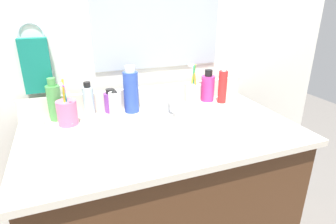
{
  "coord_description": "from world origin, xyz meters",
  "views": [
    {
      "loc": [
        -0.33,
        -0.93,
        1.3
      ],
      "look_at": [
        0.02,
        0.0,
        0.89
      ],
      "focal_mm": 30.06,
      "sensor_mm": 36.0,
      "label": 1
    }
  ],
  "objects_px": {
    "hand_towel": "(36,66)",
    "bottle_shampoo_blue": "(131,91)",
    "bottle_lotion_white": "(115,105)",
    "cup_white_ceramic": "(193,93)",
    "faucet": "(168,108)",
    "bottle_soap_pink": "(208,87)",
    "bottle_toner_green": "(55,102)",
    "bottle_gel_clear": "(89,100)",
    "cup_pink": "(67,112)",
    "bottle_cream_purple": "(111,102)",
    "bottle_spray_red": "(223,86)",
    "soap_bar": "(36,124)"
  },
  "relations": [
    {
      "from": "bottle_gel_clear",
      "to": "cup_pink",
      "type": "bearing_deg",
      "value": -141.19
    },
    {
      "from": "bottle_gel_clear",
      "to": "bottle_soap_pink",
      "type": "height_order",
      "value": "bottle_soap_pink"
    },
    {
      "from": "hand_towel",
      "to": "cup_white_ceramic",
      "type": "xyz_separation_m",
      "value": [
        0.66,
        -0.09,
        -0.16
      ]
    },
    {
      "from": "hand_towel",
      "to": "bottle_lotion_white",
      "type": "xyz_separation_m",
      "value": [
        0.28,
        -0.13,
        -0.16
      ]
    },
    {
      "from": "faucet",
      "to": "bottle_cream_purple",
      "type": "relative_size",
      "value": 1.52
    },
    {
      "from": "bottle_toner_green",
      "to": "soap_bar",
      "type": "height_order",
      "value": "bottle_toner_green"
    },
    {
      "from": "bottle_toner_green",
      "to": "bottle_soap_pink",
      "type": "bearing_deg",
      "value": -0.98
    },
    {
      "from": "hand_towel",
      "to": "soap_bar",
      "type": "xyz_separation_m",
      "value": [
        -0.03,
        -0.1,
        -0.21
      ]
    },
    {
      "from": "hand_towel",
      "to": "bottle_shampoo_blue",
      "type": "relative_size",
      "value": 1.05
    },
    {
      "from": "cup_pink",
      "to": "hand_towel",
      "type": "bearing_deg",
      "value": 125.97
    },
    {
      "from": "bottle_soap_pink",
      "to": "bottle_spray_red",
      "type": "bearing_deg",
      "value": -44.25
    },
    {
      "from": "bottle_shampoo_blue",
      "to": "cup_pink",
      "type": "bearing_deg",
      "value": -170.18
    },
    {
      "from": "hand_towel",
      "to": "cup_pink",
      "type": "relative_size",
      "value": 1.16
    },
    {
      "from": "bottle_gel_clear",
      "to": "bottle_spray_red",
      "type": "bearing_deg",
      "value": -6.08
    },
    {
      "from": "hand_towel",
      "to": "bottle_shampoo_blue",
      "type": "xyz_separation_m",
      "value": [
        0.37,
        -0.08,
        -0.12
      ]
    },
    {
      "from": "bottle_spray_red",
      "to": "cup_white_ceramic",
      "type": "xyz_separation_m",
      "value": [
        -0.14,
        0.03,
        -0.03
      ]
    },
    {
      "from": "hand_towel",
      "to": "faucet",
      "type": "relative_size",
      "value": 1.38
    },
    {
      "from": "bottle_toner_green",
      "to": "bottle_shampoo_blue",
      "type": "distance_m",
      "value": 0.32
    },
    {
      "from": "faucet",
      "to": "bottle_shampoo_blue",
      "type": "bearing_deg",
      "value": 146.69
    },
    {
      "from": "bottle_lotion_white",
      "to": "bottle_soap_pink",
      "type": "bearing_deg",
      "value": 7.26
    },
    {
      "from": "bottle_lotion_white",
      "to": "cup_white_ceramic",
      "type": "relative_size",
      "value": 0.67
    },
    {
      "from": "cup_pink",
      "to": "bottle_lotion_white",
      "type": "bearing_deg",
      "value": -0.3
    },
    {
      "from": "bottle_gel_clear",
      "to": "cup_pink",
      "type": "relative_size",
      "value": 0.78
    },
    {
      "from": "faucet",
      "to": "bottle_soap_pink",
      "type": "height_order",
      "value": "bottle_soap_pink"
    },
    {
      "from": "bottle_toner_green",
      "to": "bottle_gel_clear",
      "type": "bearing_deg",
      "value": 1.53
    },
    {
      "from": "cup_white_ceramic",
      "to": "bottle_gel_clear",
      "type": "bearing_deg",
      "value": 175.7
    },
    {
      "from": "cup_white_ceramic",
      "to": "cup_pink",
      "type": "bearing_deg",
      "value": -176.17
    },
    {
      "from": "bottle_gel_clear",
      "to": "cup_white_ceramic",
      "type": "relative_size",
      "value": 0.76
    },
    {
      "from": "bottle_gel_clear",
      "to": "soap_bar",
      "type": "distance_m",
      "value": 0.23
    },
    {
      "from": "bottle_spray_red",
      "to": "cup_white_ceramic",
      "type": "height_order",
      "value": "cup_white_ceramic"
    },
    {
      "from": "bottle_lotion_white",
      "to": "cup_white_ceramic",
      "type": "distance_m",
      "value": 0.38
    },
    {
      "from": "hand_towel",
      "to": "bottle_toner_green",
      "type": "xyz_separation_m",
      "value": [
        0.05,
        -0.06,
        -0.14
      ]
    },
    {
      "from": "hand_towel",
      "to": "bottle_shampoo_blue",
      "type": "height_order",
      "value": "hand_towel"
    },
    {
      "from": "hand_towel",
      "to": "bottle_soap_pink",
      "type": "distance_m",
      "value": 0.77
    },
    {
      "from": "hand_towel",
      "to": "faucet",
      "type": "height_order",
      "value": "hand_towel"
    },
    {
      "from": "bottle_toner_green",
      "to": "cup_white_ceramic",
      "type": "height_order",
      "value": "cup_white_ceramic"
    },
    {
      "from": "faucet",
      "to": "bottle_shampoo_blue",
      "type": "xyz_separation_m",
      "value": [
        -0.14,
        0.09,
        0.07
      ]
    },
    {
      "from": "bottle_shampoo_blue",
      "to": "bottle_gel_clear",
      "type": "bearing_deg",
      "value": 171.5
    },
    {
      "from": "soap_bar",
      "to": "bottle_gel_clear",
      "type": "bearing_deg",
      "value": 13.01
    },
    {
      "from": "bottle_toner_green",
      "to": "bottle_shampoo_blue",
      "type": "xyz_separation_m",
      "value": [
        0.32,
        -0.02,
        0.02
      ]
    },
    {
      "from": "bottle_spray_red",
      "to": "cup_white_ceramic",
      "type": "relative_size",
      "value": 0.93
    },
    {
      "from": "bottle_spray_red",
      "to": "soap_bar",
      "type": "bearing_deg",
      "value": 178.87
    },
    {
      "from": "hand_towel",
      "to": "bottle_spray_red",
      "type": "distance_m",
      "value": 0.83
    },
    {
      "from": "bottle_shampoo_blue",
      "to": "cup_white_ceramic",
      "type": "height_order",
      "value": "bottle_shampoo_blue"
    },
    {
      "from": "bottle_shampoo_blue",
      "to": "faucet",
      "type": "bearing_deg",
      "value": -33.31
    },
    {
      "from": "cup_pink",
      "to": "bottle_cream_purple",
      "type": "bearing_deg",
      "value": 22.56
    },
    {
      "from": "cup_white_ceramic",
      "to": "bottle_soap_pink",
      "type": "bearing_deg",
      "value": 12.94
    },
    {
      "from": "bottle_shampoo_blue",
      "to": "bottle_cream_purple",
      "type": "xyz_separation_m",
      "value": [
        -0.09,
        0.03,
        -0.05
      ]
    },
    {
      "from": "cup_white_ceramic",
      "to": "bottle_toner_green",
      "type": "bearing_deg",
      "value": 176.98
    },
    {
      "from": "bottle_lotion_white",
      "to": "cup_white_ceramic",
      "type": "bearing_deg",
      "value": 5.91
    }
  ]
}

